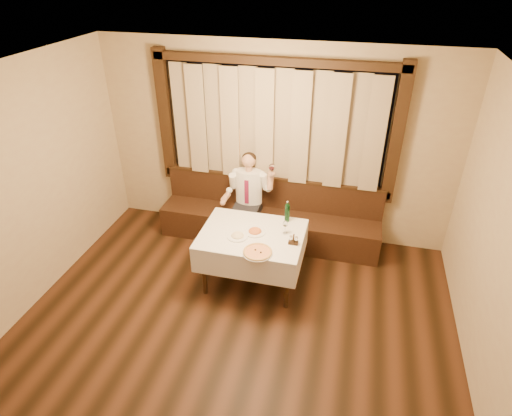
% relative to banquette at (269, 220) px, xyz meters
% --- Properties ---
extents(room, '(5.01, 6.01, 2.81)m').
position_rel_banquette_xyz_m(room, '(-0.00, -1.75, 1.19)').
color(room, black).
rests_on(room, ground).
extents(banquette, '(3.20, 0.61, 0.94)m').
position_rel_banquette_xyz_m(banquette, '(0.00, 0.00, 0.00)').
color(banquette, black).
rests_on(banquette, ground).
extents(dining_table, '(1.27, 0.97, 0.76)m').
position_rel_banquette_xyz_m(dining_table, '(0.00, -1.02, 0.34)').
color(dining_table, black).
rests_on(dining_table, ground).
extents(pizza, '(0.36, 0.36, 0.04)m').
position_rel_banquette_xyz_m(pizza, '(0.16, -1.40, 0.46)').
color(pizza, white).
rests_on(pizza, dining_table).
extents(pasta_red, '(0.26, 0.26, 0.09)m').
position_rel_banquette_xyz_m(pasta_red, '(0.03, -1.00, 0.48)').
color(pasta_red, white).
rests_on(pasta_red, dining_table).
extents(pasta_cream, '(0.26, 0.26, 0.09)m').
position_rel_banquette_xyz_m(pasta_cream, '(-0.15, -1.14, 0.48)').
color(pasta_cream, white).
rests_on(pasta_cream, dining_table).
extents(green_bottle, '(0.06, 0.06, 0.29)m').
position_rel_banquette_xyz_m(green_bottle, '(0.37, -0.65, 0.57)').
color(green_bottle, '#0D4019').
rests_on(green_bottle, dining_table).
extents(table_wine_glass, '(0.07, 0.07, 0.18)m').
position_rel_banquette_xyz_m(table_wine_glass, '(0.39, -0.93, 0.57)').
color(table_wine_glass, white).
rests_on(table_wine_glass, dining_table).
extents(cruet_caddy, '(0.12, 0.06, 0.13)m').
position_rel_banquette_xyz_m(cruet_caddy, '(0.53, -1.12, 0.49)').
color(cruet_caddy, black).
rests_on(cruet_caddy, dining_table).
extents(seated_man, '(0.73, 0.54, 1.35)m').
position_rel_banquette_xyz_m(seated_man, '(-0.30, -0.09, 0.48)').
color(seated_man, black).
rests_on(seated_man, ground).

